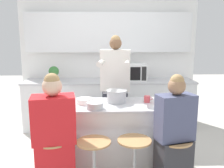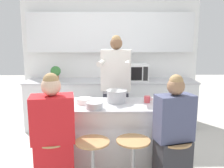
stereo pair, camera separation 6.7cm
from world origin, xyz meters
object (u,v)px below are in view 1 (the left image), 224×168
at_px(banana_bunch, 61,106).
at_px(cooking_pot, 117,96).
at_px(kitchen_island, 112,135).
at_px(juice_carton, 173,101).
at_px(person_seated_near, 174,140).
at_px(bar_stool_rightmost, 174,163).
at_px(person_cooking, 115,95).
at_px(potted_plant, 54,72).
at_px(person_wrapped_blanket, 55,139).
at_px(fruit_bowl, 95,106).
at_px(coffee_cup_far, 147,99).
at_px(coffee_cup_near, 160,100).
at_px(bar_stool_leftmost, 54,164).
at_px(bar_stool_center_left, 94,165).
at_px(microwave, 134,72).
at_px(bar_stool_center_right, 134,163).

bearing_deg(banana_bunch, cooking_pot, 18.29).
height_order(kitchen_island, juice_carton, juice_carton).
xyz_separation_m(person_seated_near, juice_carton, (0.08, 0.39, 0.35)).
bearing_deg(bar_stool_rightmost, person_cooking, 118.07).
bearing_deg(potted_plant, juice_carton, -43.77).
xyz_separation_m(person_wrapped_blanket, banana_bunch, (0.01, 0.42, 0.26)).
height_order(kitchen_island, cooking_pot, cooking_pot).
bearing_deg(fruit_bowl, person_cooking, 69.59).
height_order(cooking_pot, coffee_cup_far, cooking_pot).
bearing_deg(coffee_cup_near, bar_stool_leftmost, -157.38).
xyz_separation_m(bar_stool_center_left, microwave, (0.68, 2.09, 0.73)).
distance_m(bar_stool_rightmost, person_seated_near, 0.27).
xyz_separation_m(bar_stool_leftmost, banana_bunch, (0.04, 0.39, 0.56)).
relative_size(banana_bunch, juice_carton, 0.85).
bearing_deg(cooking_pot, person_wrapped_blanket, -137.43).
distance_m(person_cooking, person_wrapped_blanket, 1.36).
xyz_separation_m(bar_stool_center_right, coffee_cup_near, (0.41, 0.57, 0.58)).
bearing_deg(bar_stool_center_right, juice_carton, 36.53).
bearing_deg(person_cooking, microwave, 75.11).
bearing_deg(bar_stool_leftmost, bar_stool_rightmost, -1.42).
distance_m(bar_stool_leftmost, person_seated_near, 1.37).
relative_size(bar_stool_center_right, coffee_cup_far, 5.61).
relative_size(bar_stool_center_left, person_cooking, 0.36).
height_order(bar_stool_rightmost, person_cooking, person_cooking).
distance_m(person_wrapped_blanket, fruit_bowl, 0.63).
distance_m(bar_stool_rightmost, person_cooking, 1.39).
distance_m(bar_stool_center_right, banana_bunch, 1.11).
bearing_deg(bar_stool_center_left, bar_stool_center_right, 3.05).
bearing_deg(bar_stool_rightmost, kitchen_island, 138.83).
bearing_deg(juice_carton, microwave, 99.75).
relative_size(person_wrapped_blanket, coffee_cup_near, 11.40).
relative_size(juice_carton, microwave, 0.39).
bearing_deg(bar_stool_center_left, person_seated_near, 1.12).
distance_m(bar_stool_leftmost, person_wrapped_blanket, 0.31).
height_order(kitchen_island, person_wrapped_blanket, person_wrapped_blanket).
distance_m(fruit_bowl, coffee_cup_near, 0.88).
xyz_separation_m(fruit_bowl, microwave, (0.68, 1.71, 0.16)).
bearing_deg(coffee_cup_far, bar_stool_center_right, -111.08).
relative_size(fruit_bowl, banana_bunch, 1.31).
bearing_deg(bar_stool_center_right, potted_plant, 121.09).
relative_size(person_cooking, coffee_cup_near, 14.58).
height_order(bar_stool_center_left, person_seated_near, person_seated_near).
height_order(kitchen_island, potted_plant, potted_plant).
bearing_deg(bar_stool_rightmost, person_seated_near, 149.33).
height_order(bar_stool_leftmost, bar_stool_center_right, same).
distance_m(person_seated_near, fruit_bowl, 1.00).
xyz_separation_m(bar_stool_center_right, cooking_pot, (-0.16, 0.65, 0.62)).
bearing_deg(person_wrapped_blanket, bar_stool_rightmost, -9.99).
height_order(bar_stool_center_left, person_cooking, person_cooking).
xyz_separation_m(bar_stool_center_right, microwave, (0.23, 2.06, 0.73)).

